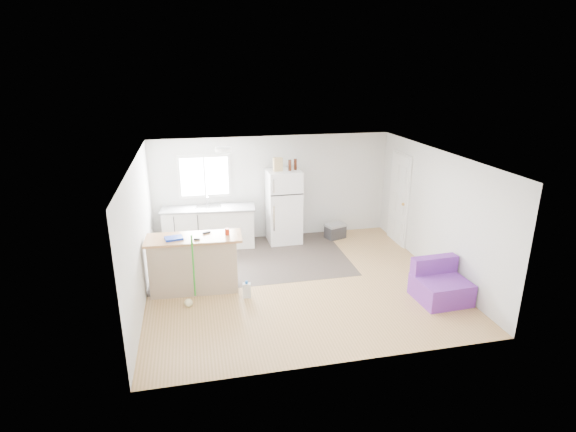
{
  "coord_description": "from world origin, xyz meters",
  "views": [
    {
      "loc": [
        -1.8,
        -7.45,
        3.89
      ],
      "look_at": [
        -0.03,
        0.7,
        1.09
      ],
      "focal_mm": 28.0,
      "sensor_mm": 36.0,
      "label": 1
    }
  ],
  "objects_px": {
    "cardboard_box": "(278,164)",
    "peninsula": "(194,263)",
    "kitchen_cabinets": "(209,226)",
    "red_cup": "(227,232)",
    "cooler": "(335,231)",
    "cleaner_jug": "(247,290)",
    "refrigerator": "(284,206)",
    "mop": "(190,293)",
    "bottle_right": "(295,164)",
    "purple_seat": "(440,286)",
    "blue_tray": "(174,238)",
    "bottle_left": "(290,165)"
  },
  "relations": [
    {
      "from": "peninsula",
      "to": "mop",
      "type": "height_order",
      "value": "mop"
    },
    {
      "from": "refrigerator",
      "to": "mop",
      "type": "relative_size",
      "value": 1.28
    },
    {
      "from": "purple_seat",
      "to": "cleaner_jug",
      "type": "relative_size",
      "value": 2.79
    },
    {
      "from": "peninsula",
      "to": "cooler",
      "type": "xyz_separation_m",
      "value": [
        3.3,
        1.94,
        -0.34
      ]
    },
    {
      "from": "kitchen_cabinets",
      "to": "blue_tray",
      "type": "distance_m",
      "value": 2.3
    },
    {
      "from": "mop",
      "to": "bottle_left",
      "type": "relative_size",
      "value": 5.23
    },
    {
      "from": "purple_seat",
      "to": "bottle_left",
      "type": "height_order",
      "value": "bottle_left"
    },
    {
      "from": "kitchen_cabinets",
      "to": "purple_seat",
      "type": "xyz_separation_m",
      "value": [
        3.8,
        -3.33,
        -0.21
      ]
    },
    {
      "from": "mop",
      "to": "blue_tray",
      "type": "bearing_deg",
      "value": 109.81
    },
    {
      "from": "refrigerator",
      "to": "cardboard_box",
      "type": "height_order",
      "value": "cardboard_box"
    },
    {
      "from": "purple_seat",
      "to": "cardboard_box",
      "type": "height_order",
      "value": "cardboard_box"
    },
    {
      "from": "cardboard_box",
      "to": "refrigerator",
      "type": "bearing_deg",
      "value": 13.89
    },
    {
      "from": "kitchen_cabinets",
      "to": "red_cup",
      "type": "xyz_separation_m",
      "value": [
        0.24,
        -2.1,
        0.63
      ]
    },
    {
      "from": "peninsula",
      "to": "mop",
      "type": "relative_size",
      "value": 1.3
    },
    {
      "from": "kitchen_cabinets",
      "to": "purple_seat",
      "type": "height_order",
      "value": "kitchen_cabinets"
    },
    {
      "from": "cooler",
      "to": "bottle_right",
      "type": "bearing_deg",
      "value": 155.73
    },
    {
      "from": "kitchen_cabinets",
      "to": "bottle_left",
      "type": "relative_size",
      "value": 8.39
    },
    {
      "from": "peninsula",
      "to": "red_cup",
      "type": "relative_size",
      "value": 14.22
    },
    {
      "from": "peninsula",
      "to": "red_cup",
      "type": "bearing_deg",
      "value": 1.07
    },
    {
      "from": "bottle_left",
      "to": "blue_tray",
      "type": "bearing_deg",
      "value": -141.41
    },
    {
      "from": "mop",
      "to": "bottle_right",
      "type": "relative_size",
      "value": 5.23
    },
    {
      "from": "blue_tray",
      "to": "cardboard_box",
      "type": "bearing_deg",
      "value": 42.17
    },
    {
      "from": "bottle_left",
      "to": "bottle_right",
      "type": "distance_m",
      "value": 0.15
    },
    {
      "from": "cleaner_jug",
      "to": "blue_tray",
      "type": "distance_m",
      "value": 1.56
    },
    {
      "from": "cooler",
      "to": "red_cup",
      "type": "height_order",
      "value": "red_cup"
    },
    {
      "from": "blue_tray",
      "to": "red_cup",
      "type": "bearing_deg",
      "value": 0.95
    },
    {
      "from": "refrigerator",
      "to": "bottle_left",
      "type": "height_order",
      "value": "bottle_left"
    },
    {
      "from": "blue_tray",
      "to": "purple_seat",
      "type": "bearing_deg",
      "value": -15.17
    },
    {
      "from": "peninsula",
      "to": "cleaner_jug",
      "type": "relative_size",
      "value": 5.42
    },
    {
      "from": "cardboard_box",
      "to": "kitchen_cabinets",
      "type": "bearing_deg",
      "value": 177.03
    },
    {
      "from": "mop",
      "to": "bottle_right",
      "type": "xyz_separation_m",
      "value": [
        2.43,
        2.58,
        1.57
      ]
    },
    {
      "from": "cardboard_box",
      "to": "peninsula",
      "type": "bearing_deg",
      "value": -134.1
    },
    {
      "from": "refrigerator",
      "to": "blue_tray",
      "type": "height_order",
      "value": "refrigerator"
    },
    {
      "from": "red_cup",
      "to": "blue_tray",
      "type": "height_order",
      "value": "red_cup"
    },
    {
      "from": "kitchen_cabinets",
      "to": "peninsula",
      "type": "distance_m",
      "value": 2.11
    },
    {
      "from": "peninsula",
      "to": "cleaner_jug",
      "type": "distance_m",
      "value": 1.07
    },
    {
      "from": "cooler",
      "to": "cleaner_jug",
      "type": "bearing_deg",
      "value": -154.17
    },
    {
      "from": "peninsula",
      "to": "refrigerator",
      "type": "relative_size",
      "value": 1.02
    },
    {
      "from": "refrigerator",
      "to": "cleaner_jug",
      "type": "distance_m",
      "value": 2.87
    },
    {
      "from": "refrigerator",
      "to": "red_cup",
      "type": "distance_m",
      "value": 2.53
    },
    {
      "from": "cardboard_box",
      "to": "bottle_left",
      "type": "xyz_separation_m",
      "value": [
        0.26,
        -0.03,
        -0.02
      ]
    },
    {
      "from": "refrigerator",
      "to": "cardboard_box",
      "type": "relative_size",
      "value": 5.59
    },
    {
      "from": "cardboard_box",
      "to": "mop",
      "type": "bearing_deg",
      "value": -128.54
    },
    {
      "from": "cleaner_jug",
      "to": "red_cup",
      "type": "distance_m",
      "value": 1.09
    },
    {
      "from": "mop",
      "to": "red_cup",
      "type": "bearing_deg",
      "value": 34.44
    },
    {
      "from": "cleaner_jug",
      "to": "cardboard_box",
      "type": "bearing_deg",
      "value": 73.16
    },
    {
      "from": "bottle_left",
      "to": "cleaner_jug",
      "type": "bearing_deg",
      "value": -118.31
    },
    {
      "from": "refrigerator",
      "to": "cleaner_jug",
      "type": "bearing_deg",
      "value": -116.24
    },
    {
      "from": "cooler",
      "to": "cardboard_box",
      "type": "relative_size",
      "value": 1.81
    },
    {
      "from": "refrigerator",
      "to": "cardboard_box",
      "type": "distance_m",
      "value": 1.0
    }
  ]
}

